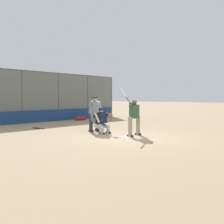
{
  "coord_description": "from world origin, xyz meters",
  "views": [
    {
      "loc": [
        8.8,
        7.19,
        1.73
      ],
      "look_at": [
        -0.15,
        -1.0,
        1.05
      ],
      "focal_mm": 42.0,
      "sensor_mm": 36.0,
      "label": 1
    }
  ],
  "objects_px": {
    "catcher_behind_plate": "(102,120)",
    "spare_bat_near_backstop": "(37,128)",
    "batter_at_plate": "(134,116)",
    "umpire_home": "(95,113)",
    "equipment_bag_dugout_side": "(81,118)"
  },
  "relations": [
    {
      "from": "batter_at_plate",
      "to": "catcher_behind_plate",
      "type": "bearing_deg",
      "value": -84.87
    },
    {
      "from": "umpire_home",
      "to": "equipment_bag_dugout_side",
      "type": "distance_m",
      "value": 6.75
    },
    {
      "from": "batter_at_plate",
      "to": "umpire_home",
      "type": "relative_size",
      "value": 1.22
    },
    {
      "from": "batter_at_plate",
      "to": "spare_bat_near_backstop",
      "type": "distance_m",
      "value": 5.87
    },
    {
      "from": "catcher_behind_plate",
      "to": "spare_bat_near_backstop",
      "type": "bearing_deg",
      "value": -78.89
    },
    {
      "from": "umpire_home",
      "to": "spare_bat_near_backstop",
      "type": "bearing_deg",
      "value": -64.36
    },
    {
      "from": "umpire_home",
      "to": "spare_bat_near_backstop",
      "type": "distance_m",
      "value": 3.6
    },
    {
      "from": "equipment_bag_dugout_side",
      "to": "spare_bat_near_backstop",
      "type": "bearing_deg",
      "value": 24.0
    },
    {
      "from": "catcher_behind_plate",
      "to": "spare_bat_near_backstop",
      "type": "height_order",
      "value": "catcher_behind_plate"
    },
    {
      "from": "catcher_behind_plate",
      "to": "equipment_bag_dugout_side",
      "type": "xyz_separation_m",
      "value": [
        -4.06,
        -6.3,
        -0.51
      ]
    },
    {
      "from": "spare_bat_near_backstop",
      "to": "equipment_bag_dugout_side",
      "type": "relative_size",
      "value": 0.73
    },
    {
      "from": "batter_at_plate",
      "to": "spare_bat_near_backstop",
      "type": "height_order",
      "value": "batter_at_plate"
    },
    {
      "from": "umpire_home",
      "to": "spare_bat_near_backstop",
      "type": "relative_size",
      "value": 2.22
    },
    {
      "from": "catcher_behind_plate",
      "to": "equipment_bag_dugout_side",
      "type": "bearing_deg",
      "value": -126.57
    },
    {
      "from": "catcher_behind_plate",
      "to": "equipment_bag_dugout_side",
      "type": "relative_size",
      "value": 1.16
    }
  ]
}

